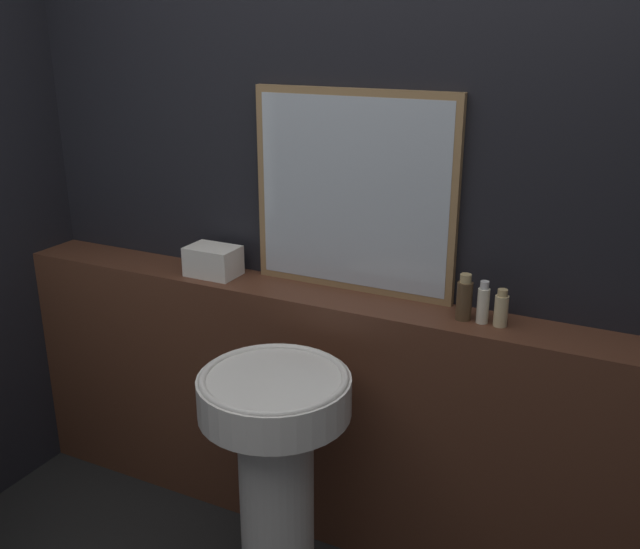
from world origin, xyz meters
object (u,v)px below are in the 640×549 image
object	(u,v)px
conditioner_bottle	(483,304)
lotion_bottle	(501,309)
pedestal_sink	(276,460)
shampoo_bottle	(464,299)
mirror	(353,193)
towel_stack	(213,261)

from	to	relation	value
conditioner_bottle	lotion_bottle	distance (m)	0.06
pedestal_sink	shampoo_bottle	bearing A→B (deg)	43.03
mirror	lotion_bottle	distance (m)	0.64
mirror	towel_stack	world-z (taller)	mirror
mirror	shampoo_bottle	xyz separation A→B (m)	(0.44, -0.10, -0.28)
shampoo_bottle	lotion_bottle	bearing A→B (deg)	0.00
pedestal_sink	towel_stack	xyz separation A→B (m)	(-0.51, 0.43, 0.47)
pedestal_sink	lotion_bottle	bearing A→B (deg)	36.56
pedestal_sink	conditioner_bottle	xyz separation A→B (m)	(0.53, 0.43, 0.48)
mirror	lotion_bottle	bearing A→B (deg)	-9.66
towel_stack	shampoo_bottle	distance (m)	0.98
pedestal_sink	lotion_bottle	size ratio (longest dim) A/B	6.99
towel_stack	lotion_bottle	bearing A→B (deg)	0.00
shampoo_bottle	conditioner_bottle	distance (m)	0.06
mirror	conditioner_bottle	world-z (taller)	mirror
lotion_bottle	shampoo_bottle	bearing A→B (deg)	180.00
pedestal_sink	lotion_bottle	world-z (taller)	lotion_bottle
shampoo_bottle	towel_stack	bearing A→B (deg)	180.00
pedestal_sink	conditioner_bottle	size ratio (longest dim) A/B	6.11
lotion_bottle	conditioner_bottle	bearing A→B (deg)	180.00
pedestal_sink	mirror	world-z (taller)	mirror
pedestal_sink	mirror	bearing A→B (deg)	87.49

